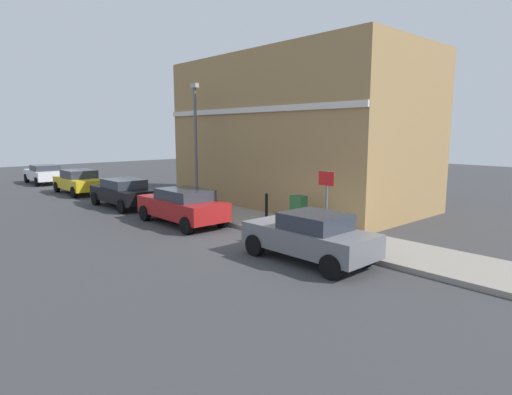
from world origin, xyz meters
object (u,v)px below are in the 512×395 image
(utility_cabinet, at_px, (298,212))
(bollard_near_cabinet, at_px, (266,205))
(street_sign, at_px, (326,196))
(car_black, at_px, (124,192))
(car_yellow, at_px, (79,181))
(lamppost, at_px, (196,139))
(car_red, at_px, (182,205))
(car_grey, at_px, (310,236))
(car_white, at_px, (45,174))

(utility_cabinet, distance_m, bollard_near_cabinet, 1.83)
(utility_cabinet, height_order, street_sign, street_sign)
(bollard_near_cabinet, bearing_deg, car_black, 110.65)
(car_yellow, bearing_deg, lamppost, -163.10)
(utility_cabinet, xyz_separation_m, lamppost, (-0.11, 6.48, 2.62))
(car_red, distance_m, car_yellow, 11.35)
(car_black, relative_size, utility_cabinet, 3.58)
(street_sign, bearing_deg, car_grey, -156.93)
(car_white, xyz_separation_m, bollard_near_cabinet, (2.68, -19.97, -0.01))
(car_grey, xyz_separation_m, lamppost, (2.52, 9.30, 2.57))
(car_black, xyz_separation_m, utility_cabinet, (2.62, -9.06, -0.05))
(car_grey, xyz_separation_m, street_sign, (1.50, 0.64, 0.93))
(car_red, xyz_separation_m, car_yellow, (0.09, 11.35, -0.02))
(car_red, height_order, car_yellow, car_red)
(car_red, bearing_deg, street_sign, -165.25)
(car_red, distance_m, bollard_near_cabinet, 3.37)
(car_grey, xyz_separation_m, car_white, (0.05, 24.61, -0.01))
(car_black, distance_m, bollard_near_cabinet, 7.72)
(car_black, xyz_separation_m, car_yellow, (0.06, 6.07, 0.01))
(car_red, height_order, bollard_near_cabinet, car_red)
(utility_cabinet, bearing_deg, car_yellow, 99.64)
(utility_cabinet, bearing_deg, lamppost, 90.99)
(bollard_near_cabinet, relative_size, lamppost, 0.18)
(car_black, distance_m, car_yellow, 6.07)
(car_grey, relative_size, car_white, 0.97)
(car_black, height_order, bollard_near_cabinet, car_black)
(car_grey, relative_size, car_black, 0.95)
(lamppost, bearing_deg, car_red, -133.18)
(car_black, bearing_deg, car_red, 179.44)
(car_white, bearing_deg, lamppost, -169.24)
(car_black, relative_size, bollard_near_cabinet, 3.96)
(car_grey, height_order, car_black, car_grey)
(car_grey, relative_size, utility_cabinet, 3.41)
(car_grey, distance_m, utility_cabinet, 3.85)
(car_black, distance_m, street_sign, 11.37)
(car_red, distance_m, utility_cabinet, 4.61)
(car_black, relative_size, car_white, 1.02)
(bollard_near_cabinet, xyz_separation_m, street_sign, (-1.23, -4.01, 0.96))
(car_yellow, height_order, utility_cabinet, car_yellow)
(utility_cabinet, bearing_deg, car_black, 106.16)
(car_yellow, relative_size, utility_cabinet, 3.67)
(car_white, height_order, bollard_near_cabinet, car_white)
(car_grey, height_order, lamppost, lamppost)
(car_white, distance_m, street_sign, 24.03)
(street_sign, bearing_deg, car_black, 97.59)
(utility_cabinet, relative_size, lamppost, 0.20)
(car_yellow, distance_m, car_white, 6.67)
(car_white, distance_m, bollard_near_cabinet, 20.15)
(utility_cabinet, relative_size, street_sign, 0.50)
(lamppost, bearing_deg, car_yellow, 105.88)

